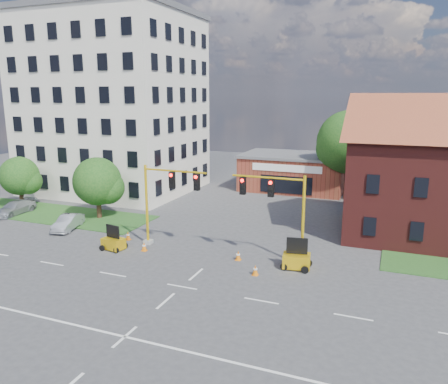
% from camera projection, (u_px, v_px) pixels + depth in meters
% --- Properties ---
extents(ground, '(120.00, 120.00, 0.00)m').
position_uv_depth(ground, '(182.00, 287.00, 26.34)').
color(ground, '#3C3C3F').
rests_on(ground, ground).
extents(grass_verge_nw, '(22.00, 6.00, 0.08)m').
position_uv_depth(grass_verge_nw, '(46.00, 213.00, 42.61)').
color(grass_verge_nw, '#254F1D').
rests_on(grass_verge_nw, ground).
extents(lane_markings, '(60.00, 36.00, 0.01)m').
position_uv_depth(lane_markings, '(157.00, 309.00, 23.62)').
color(lane_markings, white).
rests_on(lane_markings, ground).
extents(office_block, '(18.40, 15.40, 20.60)m').
position_uv_depth(office_block, '(113.00, 103.00, 51.15)').
color(office_block, silver).
rests_on(office_block, ground).
extents(brick_shop, '(12.40, 8.40, 4.30)m').
position_uv_depth(brick_shop, '(294.00, 172.00, 53.05)').
color(brick_shop, maroon).
rests_on(brick_shop, ground).
extents(tree_large, '(7.20, 6.85, 9.73)m').
position_uv_depth(tree_large, '(352.00, 145.00, 47.10)').
color(tree_large, '#372214').
rests_on(tree_large, ground).
extents(tree_nw_front, '(4.65, 4.43, 5.74)m').
position_uv_depth(tree_nw_front, '(100.00, 183.00, 40.16)').
color(tree_nw_front, '#372214').
rests_on(tree_nw_front, ground).
extents(tree_nw_rear, '(4.11, 3.92, 5.22)m').
position_uv_depth(tree_nw_rear, '(22.00, 177.00, 44.28)').
color(tree_nw_rear, '#372214').
rests_on(tree_nw_rear, ground).
extents(signal_mast_west, '(5.30, 0.60, 6.20)m').
position_uv_depth(signal_mast_west, '(165.00, 196.00, 32.49)').
color(signal_mast_west, gray).
rests_on(signal_mast_west, ground).
extents(signal_mast_east, '(5.30, 0.60, 6.20)m').
position_uv_depth(signal_mast_east, '(279.00, 207.00, 29.35)').
color(signal_mast_east, gray).
rests_on(signal_mast_east, ground).
extents(trailer_west, '(1.76, 1.32, 1.82)m').
position_uv_depth(trailer_west, '(113.00, 242.00, 32.53)').
color(trailer_west, yellow).
rests_on(trailer_west, ground).
extents(trailer_east, '(1.96, 1.47, 2.04)m').
position_uv_depth(trailer_east, '(297.00, 259.00, 28.98)').
color(trailer_east, yellow).
rests_on(trailer_east, ground).
extents(cone_a, '(0.40, 0.40, 0.70)m').
position_uv_depth(cone_a, '(128.00, 236.00, 34.75)').
color(cone_a, orange).
rests_on(cone_a, ground).
extents(cone_b, '(0.40, 0.40, 0.70)m').
position_uv_depth(cone_b, '(144.00, 246.00, 32.31)').
color(cone_b, orange).
rests_on(cone_b, ground).
extents(cone_c, '(0.40, 0.40, 0.70)m').
position_uv_depth(cone_c, '(255.00, 270.00, 27.97)').
color(cone_c, orange).
rests_on(cone_c, ground).
extents(cone_d, '(0.40, 0.40, 0.70)m').
position_uv_depth(cone_d, '(238.00, 255.00, 30.51)').
color(cone_d, orange).
rests_on(cone_d, ground).
extents(pickup_white, '(5.70, 2.80, 1.56)m').
position_uv_depth(pickup_white, '(405.00, 229.00, 34.95)').
color(pickup_white, white).
rests_on(pickup_white, ground).
extents(sedan_silver_front, '(2.28, 4.07, 1.27)m').
position_uv_depth(sedan_silver_front, '(68.00, 222.00, 37.35)').
color(sedan_silver_front, '#A5A8AD').
rests_on(sedan_silver_front, ground).
extents(sedan_silver_rear, '(1.96, 4.47, 1.28)m').
position_uv_depth(sedan_silver_rear, '(15.00, 208.00, 42.11)').
color(sedan_silver_rear, '#A5A8AD').
rests_on(sedan_silver_rear, ground).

